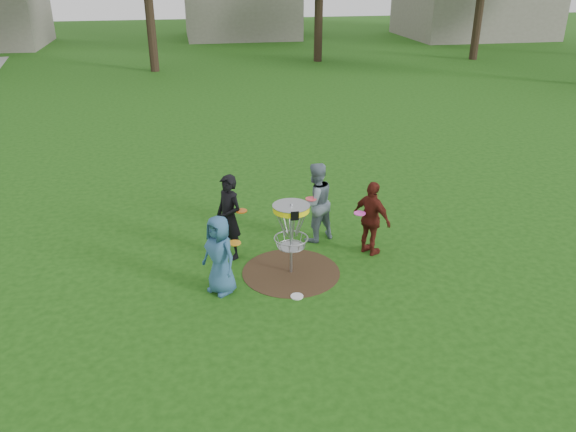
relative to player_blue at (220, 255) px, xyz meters
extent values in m
plane|color=#19470F|center=(1.31, 0.40, -0.70)|extent=(100.00, 100.00, 0.00)
cylinder|color=#47331E|center=(1.31, 0.40, -0.70)|extent=(1.80, 1.80, 0.01)
imported|color=#2E5880|center=(0.00, 0.00, 0.00)|extent=(0.78, 0.82, 1.41)
imported|color=black|center=(0.28, 1.23, 0.12)|extent=(0.67, 0.72, 1.66)
imported|color=slate|center=(2.04, 1.64, 0.12)|extent=(0.98, 0.88, 1.64)
imported|color=#551B13|center=(2.96, 0.85, 0.03)|extent=(0.76, 0.93, 1.48)
cylinder|color=white|center=(1.25, -0.43, -0.70)|extent=(0.22, 0.22, 0.02)
cylinder|color=#9EA0A5|center=(1.31, 0.40, -0.01)|extent=(0.05, 0.05, 1.38)
cylinder|color=#FFEE0D|center=(1.31, 0.40, 0.58)|extent=(0.64, 0.64, 0.10)
cylinder|color=#9EA0A5|center=(1.31, 0.40, 0.63)|extent=(0.66, 0.66, 0.01)
cube|color=black|center=(1.31, 0.08, 0.58)|extent=(0.14, 0.02, 0.16)
torus|color=#9EA0A5|center=(1.31, 0.40, 0.00)|extent=(0.62, 0.62, 0.02)
torus|color=#9EA0A5|center=(1.31, 0.40, -0.16)|extent=(0.50, 0.50, 0.02)
cylinder|color=#9EA0A5|center=(1.31, 0.40, -0.17)|extent=(0.44, 0.44, 0.01)
cylinder|color=orange|center=(0.27, 0.08, 0.16)|extent=(0.22, 0.22, 0.02)
cylinder|color=orange|center=(0.49, 1.05, 0.31)|extent=(0.22, 0.22, 0.02)
cylinder|color=#FD424F|center=(1.89, 1.40, 0.30)|extent=(0.22, 0.22, 0.02)
cylinder|color=#FF43D0|center=(2.69, 0.78, 0.20)|extent=(0.22, 0.22, 0.02)
cylinder|color=#38281C|center=(-1.69, 21.90, 1.61)|extent=(0.46, 0.46, 4.62)
cylinder|color=#38281C|center=(7.31, 23.40, 1.19)|extent=(0.46, 0.46, 3.78)
cylinder|color=#38281C|center=(16.31, 22.40, 1.40)|extent=(0.46, 0.46, 4.20)
cube|color=gray|center=(4.31, 35.40, 1.80)|extent=(8.00, 7.00, 5.00)
camera|label=1|loc=(-0.41, -8.38, 4.51)|focal=35.00mm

